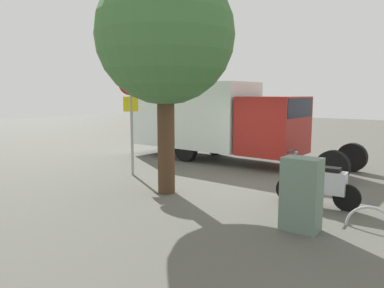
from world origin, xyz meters
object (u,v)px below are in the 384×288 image
Objects in this scene: motorcycle at (319,183)px; stop_sign at (131,105)px; bike_rack_hoop at (370,228)px; box_truck_near at (214,117)px; utility_cabinet at (301,194)px; street_tree at (165,36)px.

stop_sign reaches higher than motorcycle.
bike_rack_hoop is at bearing 143.21° from motorcycle.
stop_sign is (5.53, 0.05, 1.58)m from motorcycle.
utility_cabinet is at bearing -42.67° from box_truck_near.
bike_rack_hoop is (-6.10, 4.44, -1.59)m from box_truck_near.
street_tree is 4.76m from utility_cabinet.
box_truck_near is at bearing -71.95° from street_tree.
utility_cabinet reaches higher than bike_rack_hoop.
motorcycle is at bearing -179.47° from stop_sign.
street_tree is at bearing -9.12° from utility_cabinet.
utility_cabinet is 1.56× the size of bike_rack_hoop.
bike_rack_hoop is at bearing -142.15° from utility_cabinet.
street_tree is (3.40, 1.05, 3.26)m from motorcycle.
street_tree reaches higher than stop_sign.
stop_sign is at bearing -6.55° from bike_rack_hoop.
stop_sign is at bearing -1.43° from motorcycle.
utility_cabinet is at bearing 170.88° from street_tree.
box_truck_near is at bearing -38.32° from motorcycle.
box_truck_near is 4.72× the size of motorcycle.
utility_cabinet is (-3.56, 0.57, -3.12)m from street_tree.
box_truck_near is at bearing -45.90° from utility_cabinet.
motorcycle is (-4.92, 3.62, -1.07)m from box_truck_near.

